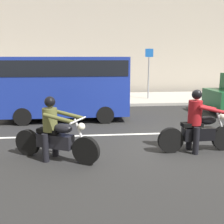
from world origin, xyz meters
TOP-DOWN VIEW (x-y plane):
  - ground_plane at (0.00, 0.00)m, footprint 80.00×80.00m
  - sidewalk_slab at (0.00, 8.00)m, footprint 40.00×4.40m
  - lane_marking_stripe at (0.39, 0.90)m, footprint 18.00×0.14m
  - motorcycle_with_rider_crimson at (0.32, -0.80)m, footprint 2.11×0.70m
  - motorcycle_with_rider_olive at (-3.25, -1.03)m, footprint 2.06×1.17m
  - parked_van_cobalt_blue at (-3.28, 3.31)m, footprint 4.74×1.96m
  - street_sign_post at (0.97, 7.45)m, footprint 0.44×0.08m
  - pedestrian_bystander at (-0.54, 8.67)m, footprint 0.34×0.34m

SIDE VIEW (x-z plane):
  - ground_plane at x=0.00m, z-range 0.00..0.00m
  - lane_marking_stripe at x=0.39m, z-range 0.00..0.01m
  - sidewalk_slab at x=0.00m, z-range 0.00..0.14m
  - motorcycle_with_rider_olive at x=-3.25m, z-range -0.13..1.37m
  - motorcycle_with_rider_crimson at x=0.32m, z-range -0.15..1.46m
  - pedestrian_bystander at x=-0.54m, z-range 0.29..2.04m
  - parked_van_cobalt_blue at x=-3.28m, z-range 0.19..2.60m
  - street_sign_post at x=0.97m, z-range 0.42..3.16m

